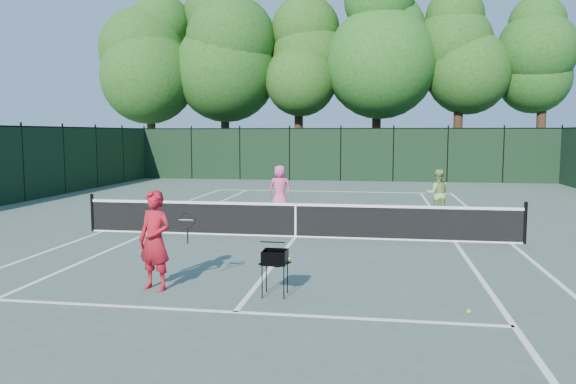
# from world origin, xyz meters

# --- Properties ---
(ground) EXTENTS (90.00, 90.00, 0.00)m
(ground) POSITION_xyz_m (0.00, 0.00, 0.00)
(ground) COLOR #4A5A4F
(ground) RESTS_ON ground
(sideline_doubles_left) EXTENTS (0.10, 23.77, 0.01)m
(sideline_doubles_left) POSITION_xyz_m (-5.49, 0.00, 0.00)
(sideline_doubles_left) COLOR white
(sideline_doubles_left) RESTS_ON ground
(sideline_doubles_right) EXTENTS (0.10, 23.77, 0.01)m
(sideline_doubles_right) POSITION_xyz_m (5.49, 0.00, 0.00)
(sideline_doubles_right) COLOR white
(sideline_doubles_right) RESTS_ON ground
(sideline_singles_left) EXTENTS (0.10, 23.77, 0.01)m
(sideline_singles_left) POSITION_xyz_m (-4.12, 0.00, 0.00)
(sideline_singles_left) COLOR white
(sideline_singles_left) RESTS_ON ground
(sideline_singles_right) EXTENTS (0.10, 23.77, 0.01)m
(sideline_singles_right) POSITION_xyz_m (4.12, 0.00, 0.00)
(sideline_singles_right) COLOR white
(sideline_singles_right) RESTS_ON ground
(baseline_far) EXTENTS (10.97, 0.10, 0.01)m
(baseline_far) POSITION_xyz_m (0.00, 11.88, 0.00)
(baseline_far) COLOR white
(baseline_far) RESTS_ON ground
(service_line_near) EXTENTS (8.23, 0.10, 0.01)m
(service_line_near) POSITION_xyz_m (0.00, -6.40, 0.00)
(service_line_near) COLOR white
(service_line_near) RESTS_ON ground
(service_line_far) EXTENTS (8.23, 0.10, 0.01)m
(service_line_far) POSITION_xyz_m (0.00, 6.40, 0.00)
(service_line_far) COLOR white
(service_line_far) RESTS_ON ground
(center_service_line) EXTENTS (0.10, 12.80, 0.01)m
(center_service_line) POSITION_xyz_m (0.00, 0.00, 0.00)
(center_service_line) COLOR white
(center_service_line) RESTS_ON ground
(tennis_net) EXTENTS (11.69, 0.09, 1.06)m
(tennis_net) POSITION_xyz_m (0.00, 0.00, 0.48)
(tennis_net) COLOR black
(tennis_net) RESTS_ON ground
(fence_far) EXTENTS (24.00, 0.05, 3.00)m
(fence_far) POSITION_xyz_m (0.00, 18.00, 1.50)
(fence_far) COLOR black
(fence_far) RESTS_ON ground
(tree_0) EXTENTS (6.40, 6.40, 13.14)m
(tree_0) POSITION_xyz_m (-13.00, 21.50, 8.16)
(tree_0) COLOR black
(tree_0) RESTS_ON ground
(tree_1) EXTENTS (6.80, 6.80, 13.98)m
(tree_1) POSITION_xyz_m (-8.00, 22.00, 8.69)
(tree_1) COLOR black
(tree_1) RESTS_ON ground
(tree_2) EXTENTS (6.00, 6.00, 12.40)m
(tree_2) POSITION_xyz_m (-3.00, 21.80, 7.73)
(tree_2) COLOR black
(tree_2) RESTS_ON ground
(tree_3) EXTENTS (7.00, 7.00, 14.45)m
(tree_3) POSITION_xyz_m (2.00, 22.30, 9.01)
(tree_3) COLOR black
(tree_3) RESTS_ON ground
(tree_4) EXTENTS (6.20, 6.20, 12.97)m
(tree_4) POSITION_xyz_m (7.00, 21.60, 8.14)
(tree_4) COLOR black
(tree_4) RESTS_ON ground
(tree_5) EXTENTS (5.80, 5.80, 12.23)m
(tree_5) POSITION_xyz_m (12.00, 22.10, 7.71)
(tree_5) COLOR black
(tree_5) RESTS_ON ground
(coach) EXTENTS (1.05, 0.59, 1.77)m
(coach) POSITION_xyz_m (-1.71, -5.37, 0.88)
(coach) COLOR #AC1321
(coach) RESTS_ON ground
(player_pink) EXTENTS (0.84, 0.57, 1.65)m
(player_pink) POSITION_xyz_m (-1.23, 4.63, 0.83)
(player_pink) COLOR #DF4E8A
(player_pink) RESTS_ON ground
(player_green) EXTENTS (0.79, 0.62, 1.59)m
(player_green) POSITION_xyz_m (4.08, 4.10, 0.79)
(player_green) COLOR #8BB75B
(player_green) RESTS_ON ground
(ball_hopper) EXTENTS (0.54, 0.54, 0.79)m
(ball_hopper) POSITION_xyz_m (0.44, -5.41, 0.66)
(ball_hopper) COLOR black
(ball_hopper) RESTS_ON ground
(loose_ball_near_cart) EXTENTS (0.07, 0.07, 0.07)m
(loose_ball_near_cart) POSITION_xyz_m (3.56, -5.90, 0.03)
(loose_ball_near_cart) COLOR #C8D72C
(loose_ball_near_cart) RESTS_ON ground
(loose_ball_midcourt) EXTENTS (0.07, 0.07, 0.07)m
(loose_ball_midcourt) POSITION_xyz_m (0.26, -2.74, 0.03)
(loose_ball_midcourt) COLOR #D4F231
(loose_ball_midcourt) RESTS_ON ground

